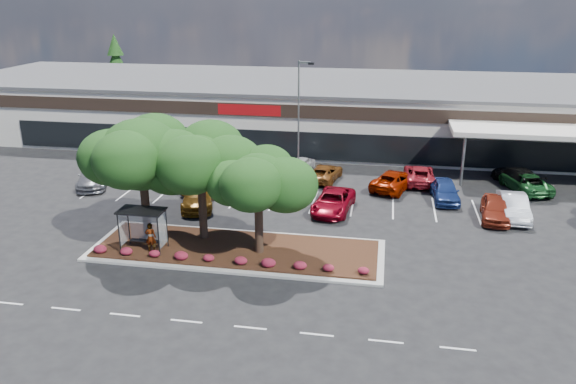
# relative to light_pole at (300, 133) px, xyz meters

# --- Properties ---
(ground) EXTENTS (160.00, 160.00, 0.00)m
(ground) POSITION_rel_light_pole_xyz_m (0.13, -16.86, -4.54)
(ground) COLOR black
(ground) RESTS_ON ground
(retail_store) EXTENTS (80.40, 25.20, 6.25)m
(retail_store) POSITION_rel_light_pole_xyz_m (0.20, 17.05, -1.38)
(retail_store) COLOR silver
(retail_store) RESTS_ON ground
(landscape_island) EXTENTS (18.00, 6.00, 0.26)m
(landscape_island) POSITION_rel_light_pole_xyz_m (-1.87, -12.86, -4.41)
(landscape_island) COLOR #A9A9A3
(landscape_island) RESTS_ON ground
(lane_markings) EXTENTS (33.12, 20.06, 0.01)m
(lane_markings) POSITION_rel_light_pole_xyz_m (-0.01, -6.44, -4.53)
(lane_markings) COLOR silver
(lane_markings) RESTS_ON ground
(shrub_row) EXTENTS (17.00, 0.80, 0.50)m
(shrub_row) POSITION_rel_light_pole_xyz_m (-1.87, -14.96, -4.03)
(shrub_row) COLOR maroon
(shrub_row) RESTS_ON landscape_island
(bus_shelter) EXTENTS (2.75, 1.55, 2.59)m
(bus_shelter) POSITION_rel_light_pole_xyz_m (-7.37, -13.91, -2.23)
(bus_shelter) COLOR black
(bus_shelter) RESTS_ON landscape_island
(island_tree_west) EXTENTS (7.20, 7.20, 7.89)m
(island_tree_west) POSITION_rel_light_pole_xyz_m (-7.87, -12.36, -0.33)
(island_tree_west) COLOR #1A3912
(island_tree_west) RESTS_ON landscape_island
(island_tree_mid) EXTENTS (6.60, 6.60, 7.32)m
(island_tree_mid) POSITION_rel_light_pole_xyz_m (-4.37, -11.66, -0.62)
(island_tree_mid) COLOR #1A3912
(island_tree_mid) RESTS_ON landscape_island
(island_tree_east) EXTENTS (5.80, 5.80, 6.50)m
(island_tree_east) POSITION_rel_light_pole_xyz_m (-0.37, -13.16, -1.03)
(island_tree_east) COLOR #1A3912
(island_tree_east) RESTS_ON landscape_island
(conifer_north_west) EXTENTS (4.40, 4.40, 10.00)m
(conifer_north_west) POSITION_rel_light_pole_xyz_m (-29.87, 29.14, 0.46)
(conifer_north_west) COLOR #1A3912
(conifer_north_west) RESTS_ON ground
(person_waiting) EXTENTS (0.70, 0.49, 1.84)m
(person_waiting) POSITION_rel_light_pole_xyz_m (-6.83, -14.25, -3.36)
(person_waiting) COLOR #594C47
(person_waiting) RESTS_ON landscape_island
(light_pole) EXTENTS (1.43, 0.50, 10.21)m
(light_pole) POSITION_rel_light_pole_xyz_m (0.00, 0.00, 0.00)
(light_pole) COLOR #A9A9A3
(light_pole) RESTS_ON ground
(car_0) EXTENTS (3.92, 5.97, 1.61)m
(car_0) POSITION_rel_light_pole_xyz_m (-16.79, -2.65, -3.73)
(car_0) COLOR slate
(car_0) RESTS_ON ground
(car_1) EXTENTS (3.16, 4.57, 1.44)m
(car_1) POSITION_rel_light_pole_xyz_m (-7.40, -2.64, -3.82)
(car_1) COLOR black
(car_1) RESTS_ON ground
(car_2) EXTENTS (3.62, 5.93, 1.61)m
(car_2) POSITION_rel_light_pole_xyz_m (-6.77, -5.72, -3.73)
(car_2) COLOR #643E0C
(car_2) RESTS_ON ground
(car_3) EXTENTS (2.69, 5.15, 1.38)m
(car_3) POSITION_rel_light_pole_xyz_m (-3.07, -1.66, -3.85)
(car_3) COLOR #950312
(car_3) RESTS_ON ground
(car_4) EXTENTS (3.15, 5.67, 1.50)m
(car_4) POSITION_rel_light_pole_xyz_m (3.30, -5.03, -3.79)
(car_4) COLOR maroon
(car_4) RESTS_ON ground
(car_6) EXTENTS (2.17, 4.79, 1.60)m
(car_6) POSITION_rel_light_pole_xyz_m (11.51, -1.30, -3.74)
(car_6) COLOR navy
(car_6) RESTS_ON ground
(car_7) EXTENTS (1.82, 5.02, 1.64)m
(car_7) POSITION_rel_light_pole_xyz_m (15.97, -4.02, -3.72)
(car_7) COLOR silver
(car_7) RESTS_ON ground
(car_8) EXTENTS (2.37, 4.89, 1.61)m
(car_8) POSITION_rel_light_pole_xyz_m (14.66, -4.61, -3.73)
(car_8) COLOR maroon
(car_8) RESTS_ON ground
(car_9) EXTENTS (1.84, 4.50, 1.45)m
(car_9) POSITION_rel_light_pole_xyz_m (-13.98, 3.86, -3.81)
(car_9) COLOR silver
(car_9) RESTS_ON ground
(car_10) EXTENTS (2.49, 4.47, 1.44)m
(car_10) POSITION_rel_light_pole_xyz_m (-6.72, 5.43, -3.82)
(car_10) COLOR silver
(car_10) RESTS_ON ground
(car_12) EXTENTS (2.16, 4.16, 1.35)m
(car_12) POSITION_rel_light_pole_xyz_m (-0.42, 4.25, -3.86)
(car_12) COLOR silver
(car_12) RESTS_ON ground
(car_13) EXTENTS (3.02, 5.17, 1.35)m
(car_13) POSITION_rel_light_pole_xyz_m (1.86, 1.94, -3.86)
(car_13) COLOR brown
(car_13) RESTS_ON ground
(car_14) EXTENTS (4.27, 5.95, 1.51)m
(car_14) POSITION_rel_light_pole_xyz_m (7.66, 0.74, -3.78)
(car_14) COLOR #8B1800
(car_14) RESTS_ON ground
(car_15) EXTENTS (2.56, 5.32, 1.46)m
(car_15) POSITION_rel_light_pole_xyz_m (9.76, 2.70, -3.81)
(car_15) COLOR maroon
(car_15) RESTS_ON ground
(car_16) EXTENTS (3.87, 5.93, 1.52)m
(car_16) POSITION_rel_light_pole_xyz_m (18.02, 2.05, -3.78)
(car_16) COLOR #174B1F
(car_16) RESTS_ON ground
(car_17) EXTENTS (3.83, 5.92, 1.60)m
(car_17) POSITION_rel_light_pole_xyz_m (17.63, 3.28, -3.74)
(car_17) COLOR black
(car_17) RESTS_ON ground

